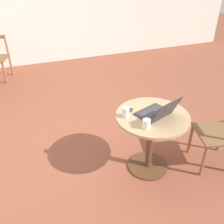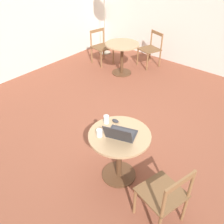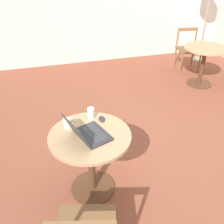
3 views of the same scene
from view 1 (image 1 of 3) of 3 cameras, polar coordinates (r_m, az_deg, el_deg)
The scene contains 8 objects.
ground_plane at distance 3.48m, azimuth -4.99°, elevation -6.32°, with size 16.00×16.00×0.00m, color brown.
wall_side at distance 5.97m, azimuth -15.07°, elevation 23.41°, with size 0.06×9.40×2.70m.
cafe_table_near at distance 2.76m, azimuth 8.96°, elevation -3.94°, with size 0.78×0.78×0.74m.
chair_near_front at distance 3.12m, azimuth 23.55°, elevation -4.45°, with size 0.55×0.55×0.84m.
laptop at distance 2.63m, azimuth 10.34°, elevation 0.03°, with size 0.43×0.44×0.24m.
mouse at distance 2.69m, azimuth 3.84°, elevation 0.52°, with size 0.06×0.10×0.03m.
mug at distance 2.43m, azimuth 7.85°, elevation -2.66°, with size 0.12×0.08×0.10m.
drinking_glass at distance 2.57m, azimuth 3.16°, elevation -0.06°, with size 0.07×0.07×0.11m.
Camera 1 is at (-2.65, 0.66, 2.16)m, focal length 40.00 mm.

